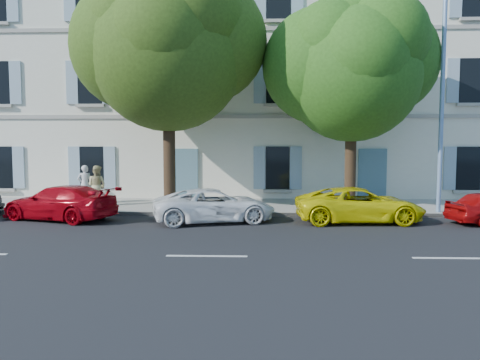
{
  "coord_description": "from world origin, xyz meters",
  "views": [
    {
      "loc": [
        1.22,
        -15.25,
        2.79
      ],
      "look_at": [
        0.61,
        2.0,
        1.4
      ],
      "focal_mm": 35.0,
      "sensor_mm": 36.0,
      "label": 1
    }
  ],
  "objects_px": {
    "car_red_coupe": "(60,203)",
    "car_white_coupe": "(214,205)",
    "car_yellow_supercar": "(359,205)",
    "tree_left": "(168,53)",
    "tree_right": "(352,73)",
    "street_lamp": "(444,86)",
    "pedestrian_a": "(85,185)",
    "pedestrian_b": "(97,186)"
  },
  "relations": [
    {
      "from": "car_red_coupe",
      "to": "car_white_coupe",
      "type": "bearing_deg",
      "value": 106.09
    },
    {
      "from": "car_yellow_supercar",
      "to": "car_red_coupe",
      "type": "bearing_deg",
      "value": 86.85
    },
    {
      "from": "tree_left",
      "to": "tree_right",
      "type": "bearing_deg",
      "value": 1.86
    },
    {
      "from": "street_lamp",
      "to": "car_white_coupe",
      "type": "bearing_deg",
      "value": -169.69
    },
    {
      "from": "car_white_coupe",
      "to": "pedestrian_a",
      "type": "distance_m",
      "value": 6.82
    },
    {
      "from": "car_white_coupe",
      "to": "tree_left",
      "type": "distance_m",
      "value": 6.42
    },
    {
      "from": "street_lamp",
      "to": "pedestrian_b",
      "type": "distance_m",
      "value": 14.2
    },
    {
      "from": "car_yellow_supercar",
      "to": "tree_right",
      "type": "relative_size",
      "value": 0.53
    },
    {
      "from": "pedestrian_a",
      "to": "pedestrian_b",
      "type": "xyz_separation_m",
      "value": [
        0.68,
        -0.47,
        0.0
      ]
    },
    {
      "from": "tree_left",
      "to": "tree_right",
      "type": "height_order",
      "value": "tree_left"
    },
    {
      "from": "car_white_coupe",
      "to": "car_yellow_supercar",
      "type": "height_order",
      "value": "car_yellow_supercar"
    },
    {
      "from": "car_white_coupe",
      "to": "pedestrian_a",
      "type": "relative_size",
      "value": 2.53
    },
    {
      "from": "tree_right",
      "to": "street_lamp",
      "type": "height_order",
      "value": "tree_right"
    },
    {
      "from": "car_yellow_supercar",
      "to": "tree_left",
      "type": "height_order",
      "value": "tree_left"
    },
    {
      "from": "tree_left",
      "to": "pedestrian_b",
      "type": "bearing_deg",
      "value": 167.26
    },
    {
      "from": "street_lamp",
      "to": "pedestrian_a",
      "type": "xyz_separation_m",
      "value": [
        -14.26,
        1.93,
        -3.87
      ]
    },
    {
      "from": "street_lamp",
      "to": "pedestrian_b",
      "type": "xyz_separation_m",
      "value": [
        -13.58,
        1.47,
        -3.86
      ]
    },
    {
      "from": "car_red_coupe",
      "to": "pedestrian_b",
      "type": "bearing_deg",
      "value": -169.91
    },
    {
      "from": "car_red_coupe",
      "to": "tree_left",
      "type": "xyz_separation_m",
      "value": [
        3.61,
        2.01,
        5.63
      ]
    },
    {
      "from": "car_red_coupe",
      "to": "tree_left",
      "type": "bearing_deg",
      "value": 137.85
    },
    {
      "from": "car_yellow_supercar",
      "to": "pedestrian_b",
      "type": "relative_size",
      "value": 2.63
    },
    {
      "from": "car_red_coupe",
      "to": "tree_right",
      "type": "bearing_deg",
      "value": 120.51
    },
    {
      "from": "car_red_coupe",
      "to": "pedestrian_a",
      "type": "distance_m",
      "value": 3.23
    },
    {
      "from": "car_yellow_supercar",
      "to": "pedestrian_b",
      "type": "bearing_deg",
      "value": 71.97
    },
    {
      "from": "tree_left",
      "to": "pedestrian_b",
      "type": "distance_m",
      "value": 6.2
    },
    {
      "from": "car_white_coupe",
      "to": "tree_right",
      "type": "bearing_deg",
      "value": -79.1
    },
    {
      "from": "car_white_coupe",
      "to": "tree_right",
      "type": "distance_m",
      "value": 7.59
    },
    {
      "from": "street_lamp",
      "to": "tree_right",
      "type": "bearing_deg",
      "value": 162.93
    },
    {
      "from": "car_red_coupe",
      "to": "tree_left",
      "type": "relative_size",
      "value": 0.45
    },
    {
      "from": "car_yellow_supercar",
      "to": "tree_left",
      "type": "bearing_deg",
      "value": 70.75
    },
    {
      "from": "car_red_coupe",
      "to": "tree_left",
      "type": "distance_m",
      "value": 6.99
    },
    {
      "from": "street_lamp",
      "to": "car_red_coupe",
      "type": "bearing_deg",
      "value": -174.85
    },
    {
      "from": "tree_right",
      "to": "car_white_coupe",
      "type": "bearing_deg",
      "value": -154.3
    },
    {
      "from": "tree_right",
      "to": "pedestrian_a",
      "type": "bearing_deg",
      "value": 175.07
    },
    {
      "from": "car_white_coupe",
      "to": "tree_left",
      "type": "relative_size",
      "value": 0.45
    },
    {
      "from": "car_yellow_supercar",
      "to": "street_lamp",
      "type": "xyz_separation_m",
      "value": [
        3.32,
        1.37,
        4.24
      ]
    },
    {
      "from": "tree_right",
      "to": "pedestrian_b",
      "type": "distance_m",
      "value": 11.34
    },
    {
      "from": "tree_left",
      "to": "pedestrian_a",
      "type": "bearing_deg",
      "value": 162.95
    },
    {
      "from": "car_white_coupe",
      "to": "pedestrian_a",
      "type": "xyz_separation_m",
      "value": [
        -5.86,
        3.46,
        0.4
      ]
    },
    {
      "from": "car_red_coupe",
      "to": "tree_right",
      "type": "relative_size",
      "value": 0.52
    },
    {
      "from": "car_yellow_supercar",
      "to": "pedestrian_a",
      "type": "xyz_separation_m",
      "value": [
        -10.94,
        3.31,
        0.37
      ]
    },
    {
      "from": "car_white_coupe",
      "to": "street_lamp",
      "type": "distance_m",
      "value": 9.54
    }
  ]
}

